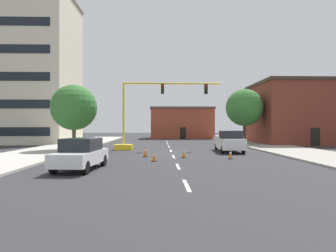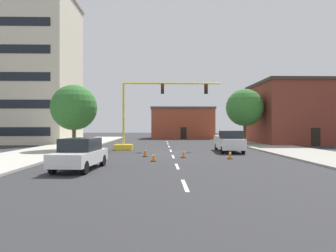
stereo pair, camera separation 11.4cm
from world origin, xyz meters
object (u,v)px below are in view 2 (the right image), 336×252
Objects in this scene: tree_left_near at (74,108)px; traffic_cone_roadside_a at (183,153)px; traffic_signal_gantry at (138,127)px; traffic_cone_roadside_d at (154,156)px; sedan_white_near_left at (80,154)px; traffic_cone_roadside_b at (145,152)px; traffic_cone_roadside_c at (230,154)px; pickup_truck_white at (229,141)px; tree_right_mid at (245,108)px.

tree_left_near is 9.46× the size of traffic_cone_roadside_a.
traffic_signal_gantry is 9.85m from traffic_cone_roadside_d.
traffic_cone_roadside_a is (4.01, -7.30, -2.01)m from traffic_signal_gantry.
sedan_white_near_left is at bearing -136.76° from traffic_cone_roadside_a.
traffic_cone_roadside_b is (1.06, -6.48, -1.96)m from traffic_signal_gantry.
traffic_cone_roadside_d is at bearing -167.24° from traffic_cone_roadside_c.
traffic_cone_roadside_d is (-5.58, -1.26, -0.01)m from traffic_cone_roadside_c.
pickup_truck_white is at bearing 27.80° from traffic_cone_roadside_b.
tree_left_near is 1.17× the size of pickup_truck_white.
tree_right_mid is 25.76m from sedan_white_near_left.
traffic_signal_gantry is at bearing -150.72° from tree_right_mid.
sedan_white_near_left is (3.96, -12.12, -3.32)m from tree_left_near.
pickup_truck_white is at bearing 77.40° from traffic_cone_roadside_c.
traffic_cone_roadside_a is 1.02× the size of traffic_cone_roadside_d.
traffic_cone_roadside_d is (0.73, -2.99, -0.05)m from traffic_cone_roadside_b.
sedan_white_near_left is 6.79× the size of traffic_cone_roadside_c.
traffic_cone_roadside_c is at bearing 12.76° from traffic_cone_roadside_d.
tree_right_mid is at bearing 49.05° from traffic_cone_roadside_b.
pickup_truck_white is 8.61m from traffic_cone_roadside_b.
traffic_cone_roadside_c reaches higher than traffic_cone_roadside_a.
traffic_cone_roadside_b is 3.08m from traffic_cone_roadside_d.
tree_right_mid is 18.77m from traffic_cone_roadside_b.
pickup_truck_white is 7.10× the size of traffic_cone_roadside_b.
sedan_white_near_left is (-15.20, -20.42, -3.89)m from tree_right_mid.
tree_left_near is 9.37× the size of traffic_cone_roadside_c.
traffic_cone_roadside_c is at bearing -15.14° from traffic_cone_roadside_a.
traffic_cone_roadside_b is at bearing -152.20° from pickup_truck_white.
sedan_white_near_left is at bearing -116.01° from traffic_cone_roadside_b.
traffic_signal_gantry is 8.57m from traffic_cone_roadside_a.
traffic_cone_roadside_a is (6.19, 5.82, -0.55)m from sedan_white_near_left.
sedan_white_near_left is 6.85× the size of traffic_cone_roadside_a.
tree_right_mid is 10.71× the size of traffic_cone_roadside_d.
pickup_truck_white is at bearing -114.06° from tree_right_mid.
traffic_cone_roadside_a is 3.06m from traffic_cone_roadside_b.
sedan_white_near_left is at bearing -137.44° from traffic_cone_roadside_d.
tree_left_near reaches higher than traffic_cone_roadside_b.
traffic_signal_gantry is 9.11m from pickup_truck_white.
traffic_signal_gantry is 2.31× the size of sedan_white_near_left.
traffic_signal_gantry is 16.10× the size of traffic_cone_roadside_d.
tree_right_mid is 9.27× the size of traffic_cone_roadside_b.
pickup_truck_white is 8.20× the size of traffic_cone_roadside_d.
pickup_truck_white is (8.66, -2.48, -1.37)m from traffic_signal_gantry.
traffic_cone_roadside_a is at bearing -61.19° from traffic_signal_gantry.
tree_right_mid reaches higher than pickup_truck_white.
tree_left_near is at bearing -156.58° from tree_right_mid.
sedan_white_near_left reaches higher than traffic_cone_roadside_c.
traffic_cone_roadside_b is 1.16× the size of traffic_cone_roadside_d.
tree_left_near reaches higher than pickup_truck_white.
traffic_signal_gantry is 15.83× the size of traffic_cone_roadside_a.
traffic_signal_gantry is 11.22m from traffic_cone_roadside_c.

